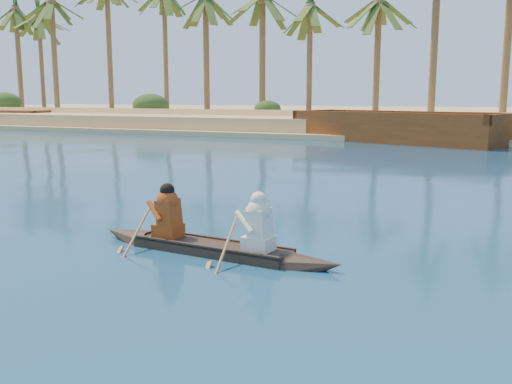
% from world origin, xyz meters
% --- Properties ---
extents(ground, '(160.00, 160.00, 0.00)m').
position_xyz_m(ground, '(0.00, 0.00, 0.00)').
color(ground, navy).
rests_on(ground, ground).
extents(sandy_embankment, '(150.00, 51.00, 1.50)m').
position_xyz_m(sandy_embankment, '(0.00, 46.89, 0.53)').
color(sandy_embankment, tan).
rests_on(sandy_embankment, ground).
extents(palm_grove, '(110.00, 14.00, 16.00)m').
position_xyz_m(palm_grove, '(0.00, 35.00, 8.00)').
color(palm_grove, '#415A20').
rests_on(palm_grove, ground).
extents(shrub_cluster, '(100.00, 6.00, 2.40)m').
position_xyz_m(shrub_cluster, '(0.00, 31.50, 1.20)').
color(shrub_cluster, '#1E3E16').
rests_on(shrub_cluster, ground).
extents(canoe, '(5.09, 1.11, 1.39)m').
position_xyz_m(canoe, '(-1.27, -4.00, 0.27)').
color(canoe, '#33251C').
rests_on(canoe, ground).
extents(barge_left, '(11.16, 4.87, 1.80)m').
position_xyz_m(barge_left, '(-41.27, 27.00, 0.63)').
color(barge_left, brown).
rests_on(barge_left, ground).
extents(barge_mid, '(13.87, 8.41, 2.19)m').
position_xyz_m(barge_mid, '(-3.11, 23.32, 0.77)').
color(barge_mid, brown).
rests_on(barge_mid, ground).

